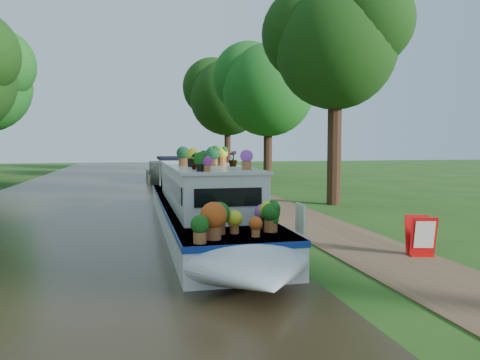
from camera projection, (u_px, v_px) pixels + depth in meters
name	position (u px, v px, depth m)	size (l,w,h in m)	color
ground	(264.00, 219.00, 15.27)	(100.00, 100.00, 0.00)	#1B4210
canal_water	(70.00, 226.00, 13.94)	(10.00, 100.00, 0.02)	black
towpath	(298.00, 217.00, 15.54)	(2.20, 100.00, 0.03)	brown
plant_boat	(204.00, 202.00, 12.88)	(2.29, 13.52, 2.26)	silver
tree_near_overhang	(335.00, 40.00, 18.58)	(5.52, 5.28, 8.99)	black
tree_near_mid	(267.00, 83.00, 30.43)	(6.90, 6.60, 9.40)	black
tree_near_far	(227.00, 92.00, 40.98)	(7.59, 7.26, 10.30)	black
second_boat	(161.00, 174.00, 30.63)	(1.93, 6.60, 1.28)	black
sandwich_board	(421.00, 238.00, 10.15)	(0.58, 0.56, 0.86)	red
pedestrian_pink	(206.00, 168.00, 32.09)	(0.57, 0.38, 1.57)	#C7528C
pedestrian_dark	(197.00, 164.00, 37.85)	(0.81, 0.63, 1.66)	black
verge_plant	(247.00, 212.00, 15.24)	(0.41, 0.36, 0.46)	#325D1C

